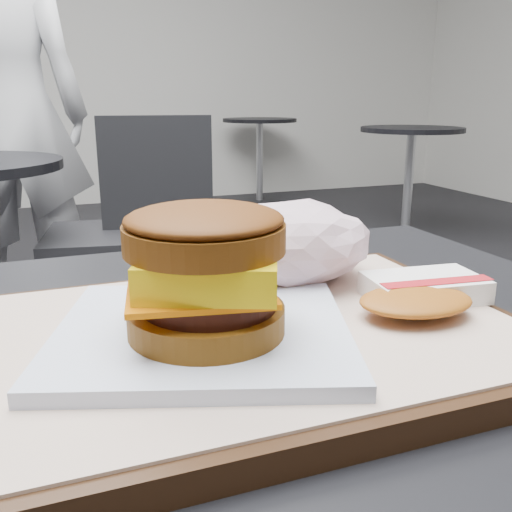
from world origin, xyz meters
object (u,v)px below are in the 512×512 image
(serving_tray, at_px, (256,338))
(patron, at_px, (11,114))
(neighbor_chair, at_px, (125,222))
(hash_brown, at_px, (421,293))
(breakfast_sandwich, at_px, (205,287))
(crumpled_wrapper, at_px, (285,242))

(serving_tray, relative_size, patron, 0.22)
(neighbor_chair, distance_m, patron, 0.81)
(hash_brown, bearing_deg, patron, 98.58)
(serving_tray, distance_m, breakfast_sandwich, 0.07)
(neighbor_chair, bearing_deg, hash_brown, -90.17)
(hash_brown, height_order, patron, patron)
(breakfast_sandwich, relative_size, hash_brown, 1.91)
(neighbor_chair, bearing_deg, crumpled_wrapper, -92.73)
(hash_brown, height_order, neighbor_chair, neighbor_chair)
(breakfast_sandwich, distance_m, hash_brown, 0.17)
(hash_brown, distance_m, neighbor_chair, 1.72)
(crumpled_wrapper, bearing_deg, serving_tray, -124.96)
(patron, bearing_deg, serving_tray, 107.01)
(crumpled_wrapper, height_order, patron, patron)
(serving_tray, distance_m, crumpled_wrapper, 0.11)
(breakfast_sandwich, height_order, crumpled_wrapper, breakfast_sandwich)
(serving_tray, height_order, crumpled_wrapper, crumpled_wrapper)
(hash_brown, bearing_deg, neighbor_chair, 89.83)
(crumpled_wrapper, bearing_deg, breakfast_sandwich, -134.05)
(neighbor_chair, xyz_separation_m, patron, (-0.36, 0.63, 0.36))
(serving_tray, relative_size, crumpled_wrapper, 2.45)
(hash_brown, distance_m, patron, 2.36)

